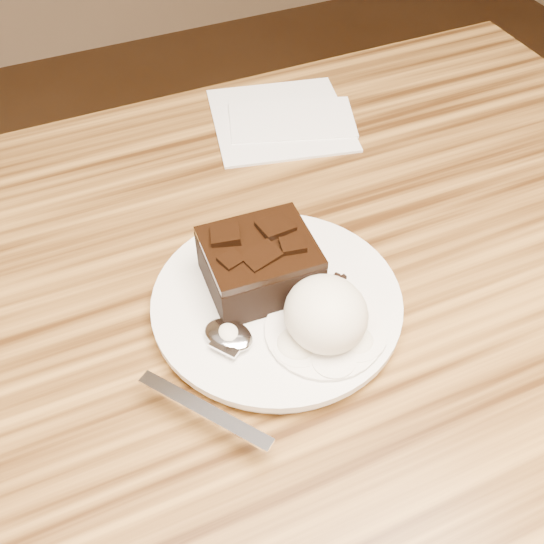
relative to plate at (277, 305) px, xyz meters
name	(u,v)px	position (x,y,z in m)	size (l,w,h in m)	color
plate	(277,305)	(0.00, 0.00, 0.00)	(0.21, 0.21, 0.02)	silver
brownie	(260,267)	(-0.01, 0.02, 0.03)	(0.09, 0.08, 0.04)	black
ice_cream_scoop	(326,314)	(0.02, -0.05, 0.03)	(0.07, 0.07, 0.05)	silver
melt_puddle	(324,331)	(0.02, -0.05, 0.01)	(0.10, 0.10, 0.00)	white
spoon	(229,336)	(-0.05, -0.02, 0.01)	(0.03, 0.17, 0.01)	silver
napkin	(280,119)	(0.12, 0.26, -0.01)	(0.15, 0.15, 0.01)	white
crumb_a	(306,344)	(0.00, -0.05, 0.01)	(0.01, 0.01, 0.00)	black
crumb_b	(337,276)	(0.06, 0.00, 0.01)	(0.01, 0.01, 0.00)	black
crumb_c	(343,278)	(0.06, 0.00, 0.01)	(0.01, 0.00, 0.00)	black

